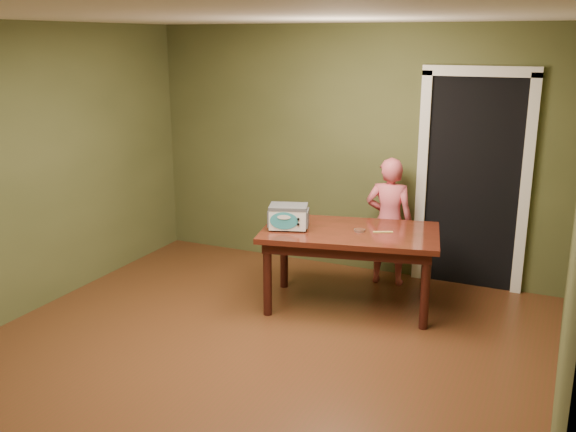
% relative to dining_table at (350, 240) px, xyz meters
% --- Properties ---
extents(floor, '(5.00, 5.00, 0.00)m').
position_rel_dining_table_xyz_m(floor, '(-0.39, -1.45, -0.65)').
color(floor, '#542A18').
rests_on(floor, ground).
extents(room_shell, '(4.52, 5.02, 2.61)m').
position_rel_dining_table_xyz_m(room_shell, '(-0.39, -1.45, 1.06)').
color(room_shell, '#4F542D').
rests_on(room_shell, ground).
extents(doorway, '(1.10, 0.66, 2.25)m').
position_rel_dining_table_xyz_m(doorway, '(0.91, 1.33, 0.41)').
color(doorway, black).
rests_on(doorway, ground).
extents(dining_table, '(1.76, 1.22, 0.75)m').
position_rel_dining_table_xyz_m(dining_table, '(0.00, 0.00, 0.00)').
color(dining_table, '#3B180D').
rests_on(dining_table, floor).
extents(toy_oven, '(0.42, 0.34, 0.23)m').
position_rel_dining_table_xyz_m(toy_oven, '(-0.53, -0.20, 0.22)').
color(toy_oven, '#4C4F54').
rests_on(toy_oven, dining_table).
extents(baking_pan, '(0.10, 0.10, 0.02)m').
position_rel_dining_table_xyz_m(baking_pan, '(0.09, -0.00, 0.11)').
color(baking_pan, silver).
rests_on(baking_pan, dining_table).
extents(spatula, '(0.17, 0.10, 0.01)m').
position_rel_dining_table_xyz_m(spatula, '(0.29, 0.06, 0.10)').
color(spatula, '#D0BC5A').
rests_on(spatula, dining_table).
extents(child, '(0.51, 0.37, 1.31)m').
position_rel_dining_table_xyz_m(child, '(0.16, 0.75, 0.01)').
color(child, '#DA5966').
rests_on(child, floor).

